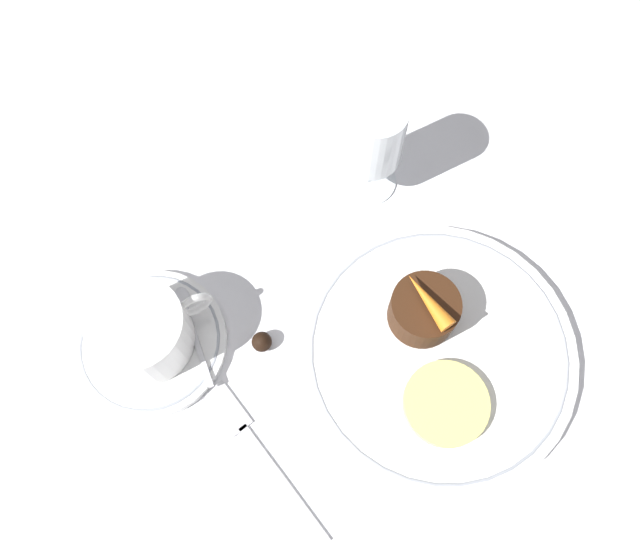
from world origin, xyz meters
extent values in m
plane|color=white|center=(0.00, 0.00, 0.00)|extent=(3.00, 3.00, 0.00)
cylinder|color=white|center=(0.03, -0.05, 0.01)|extent=(0.26, 0.26, 0.01)
torus|color=#999EA8|center=(0.03, -0.05, 0.01)|extent=(0.25, 0.25, 0.00)
cylinder|color=white|center=(-0.21, 0.09, 0.01)|extent=(0.15, 0.15, 0.01)
torus|color=#999EA8|center=(-0.21, 0.09, 0.01)|extent=(0.14, 0.14, 0.00)
cylinder|color=white|center=(-0.21, 0.09, 0.04)|extent=(0.09, 0.09, 0.06)
cylinder|color=#9E7A4C|center=(-0.21, 0.09, 0.05)|extent=(0.07, 0.07, 0.05)
torus|color=white|center=(-0.15, 0.09, 0.04)|extent=(0.03, 0.01, 0.04)
cube|color=silver|center=(-0.17, 0.06, 0.01)|extent=(0.01, 0.08, 0.00)
ellipsoid|color=silver|center=(-0.16, 0.12, 0.01)|extent=(0.02, 0.02, 0.00)
cylinder|color=silver|center=(0.07, 0.15, 0.00)|extent=(0.06, 0.06, 0.01)
cylinder|color=silver|center=(0.07, 0.15, 0.03)|extent=(0.01, 0.01, 0.05)
cylinder|color=silver|center=(0.07, 0.15, 0.09)|extent=(0.06, 0.06, 0.07)
cylinder|color=maroon|center=(0.07, 0.15, 0.07)|extent=(0.05, 0.05, 0.04)
cube|color=silver|center=(-0.15, -0.08, 0.00)|extent=(0.03, 0.13, 0.01)
cube|color=silver|center=(-0.17, 0.00, 0.00)|extent=(0.03, 0.05, 0.01)
cylinder|color=#381E0F|center=(0.03, -0.01, 0.03)|extent=(0.07, 0.07, 0.04)
cone|color=orange|center=(0.03, -0.01, 0.06)|extent=(0.02, 0.06, 0.02)
cylinder|color=#EFE075|center=(0.01, -0.09, 0.02)|extent=(0.08, 0.08, 0.01)
sphere|color=black|center=(-0.11, 0.04, 0.01)|extent=(0.02, 0.02, 0.02)
camera|label=1|loc=(-0.14, -0.12, 0.59)|focal=35.00mm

